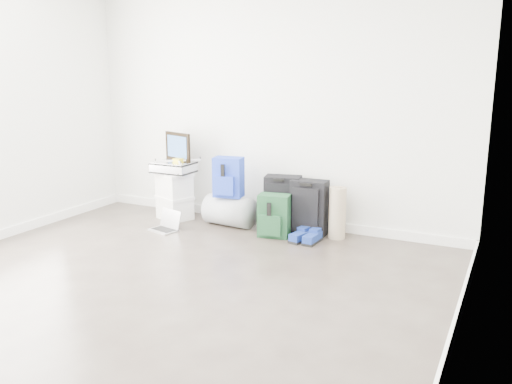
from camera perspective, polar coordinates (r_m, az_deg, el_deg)
The scene contains 14 objects.
ground at distance 4.27m, azimuth -13.07°, elevation -11.45°, with size 5.00×5.00×0.00m, color #342B26.
room_envelope at distance 3.91m, azimuth -14.20°, elevation 12.33°, with size 4.52×5.02×2.71m.
boxes_stack at distance 6.41m, azimuth -8.57°, elevation -0.40°, with size 0.47×0.43×0.55m.
briefcase at distance 6.34m, azimuth -8.68°, elevation 2.58°, with size 0.45×0.33×0.13m, color #B2B2B7.
painting at distance 6.38m, azimuth -8.24°, elevation 4.75°, with size 0.42×0.17×0.33m.
drone at distance 6.26m, azimuth -8.20°, elevation 3.30°, with size 0.41×0.41×0.05m.
duffel_bag at distance 6.09m, azimuth -2.78°, elevation -2.00°, with size 0.34×0.34×0.55m, color #9CA0A5.
blue_backpack at distance 5.98m, azimuth -2.96°, elevation 1.49°, with size 0.34×0.28×0.44m.
large_suitcase at distance 5.91m, azimuth 2.80°, elevation -1.17°, with size 0.43×0.32×0.60m.
green_backpack at distance 5.67m, azimuth 1.87°, elevation -2.61°, with size 0.35×0.28×0.45m.
carry_on at distance 5.75m, azimuth 5.59°, elevation -1.66°, with size 0.39×0.26×0.59m.
shoes at distance 5.57m, azimuth 5.32°, elevation -4.80°, with size 0.28×0.31×0.10m.
rolled_rug at distance 5.68m, azimuth 8.56°, elevation -2.19°, with size 0.18×0.18×0.54m, color tan.
laptop at distance 6.03m, azimuth -9.41°, elevation -3.47°, with size 0.35×0.29×0.22m.
Camera 1 is at (2.52, -2.98, 1.73)m, focal length 38.00 mm.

